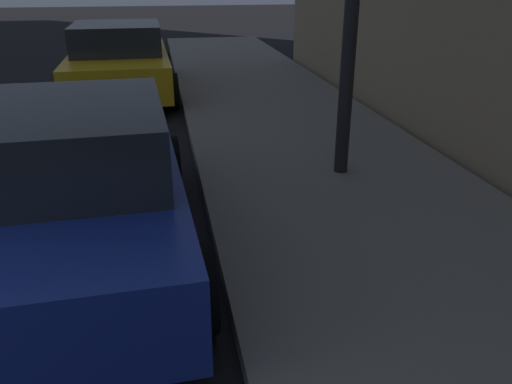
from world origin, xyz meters
TOP-DOWN VIEW (x-y plane):
  - car_blue at (2.85, 2.90)m, footprint 2.09×4.15m
  - car_yellow_cab at (2.85, 9.45)m, footprint 2.19×4.25m

SIDE VIEW (x-z plane):
  - car_blue at x=2.85m, z-range -0.02..1.41m
  - car_yellow_cab at x=2.85m, z-range -0.01..1.42m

